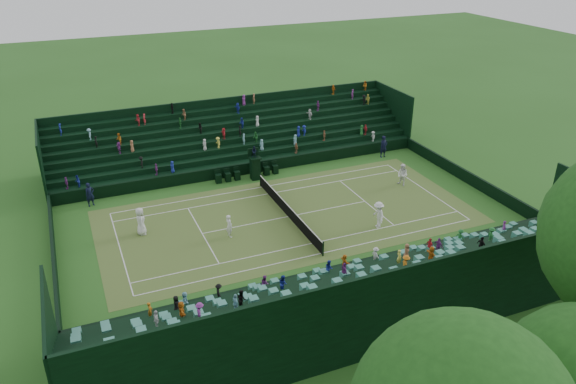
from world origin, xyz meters
name	(u,v)px	position (x,y,z in m)	size (l,w,h in m)	color
ground	(288,217)	(0.00, 0.00, 0.00)	(160.00, 160.00, 0.00)	#27581B
court_surface	(288,217)	(0.00, 0.00, 0.01)	(12.97, 26.77, 0.01)	#306D24
perimeter_wall_north	(466,176)	(0.00, 15.88, 0.50)	(17.17, 0.20, 1.00)	black
perimeter_wall_south	(54,256)	(0.00, -15.88, 0.50)	(17.17, 0.20, 1.00)	black
perimeter_wall_east	(343,271)	(8.48, 0.00, 0.50)	(0.20, 31.77, 1.00)	black
perimeter_wall_west	(249,168)	(-8.48, 0.00, 0.50)	(0.20, 31.77, 1.00)	black
north_grandstand	(381,295)	(12.66, 0.00, 1.55)	(6.60, 32.00, 4.90)	black
south_grandstand	(234,141)	(-12.66, 0.00, 1.55)	(6.60, 32.00, 4.90)	black
tennis_net	(288,210)	(0.00, 0.00, 0.53)	(11.67, 0.10, 1.06)	black
umpire_chair	(255,165)	(-7.27, 0.08, 1.24)	(0.92, 0.92, 2.90)	black
courtside_chairs	(247,173)	(-7.71, -0.46, 0.40)	(0.49, 5.46, 1.06)	black
player_near_west	(141,221)	(-1.57, -10.20, 1.00)	(0.97, 0.63, 1.99)	silver
player_near_east	(229,226)	(1.10, -4.77, 0.83)	(0.61, 0.40, 1.66)	white
player_far_west	(402,175)	(-1.45, 10.65, 0.92)	(0.89, 0.69, 1.83)	white
player_far_east	(378,215)	(3.83, 5.21, 0.97)	(1.25, 0.72, 1.94)	white
line_judge_north	(384,147)	(-7.36, 12.49, 1.01)	(0.74, 0.48, 2.02)	black
line_judge_south	(90,194)	(-7.42, -12.99, 0.93)	(0.68, 0.45, 1.86)	black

